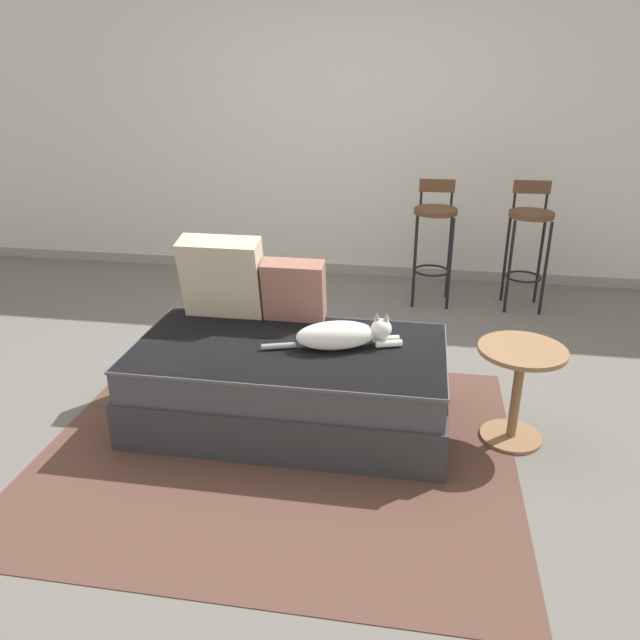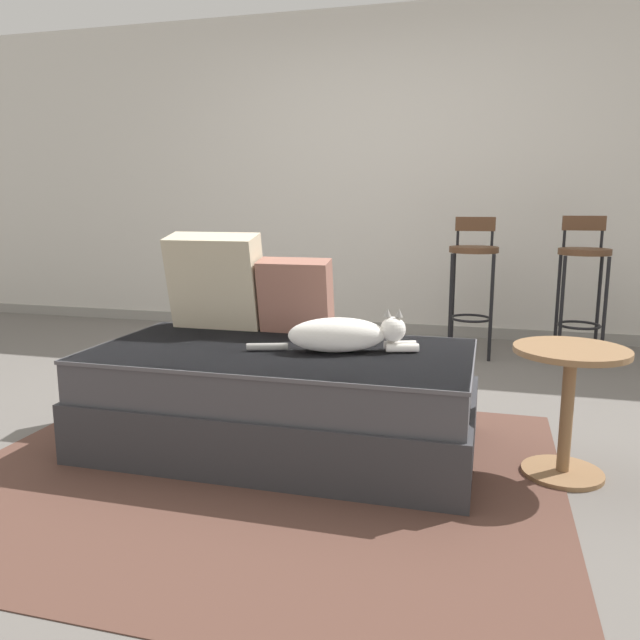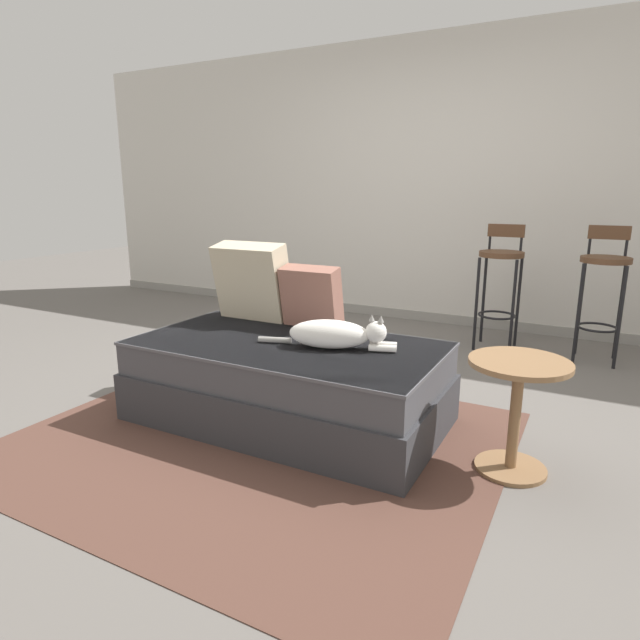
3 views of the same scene
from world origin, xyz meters
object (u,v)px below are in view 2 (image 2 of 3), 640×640
object	(u,v)px
couch	(282,397)
cat	(344,335)
bar_stool_near_window	(473,270)
throw_pillow_middle	(296,296)
throw_pillow_corner	(216,281)
side_table	(568,393)
bar_stool_by_doorway	(583,272)

from	to	relation	value
couch	cat	size ratio (longest dim) A/B	2.30
couch	cat	world-z (taller)	cat
cat	bar_stool_near_window	world-z (taller)	bar_stool_near_window
throw_pillow_middle	throw_pillow_corner	bearing A→B (deg)	-179.81
throw_pillow_corner	cat	bearing A→B (deg)	-23.78
couch	side_table	world-z (taller)	side_table
couch	side_table	distance (m)	1.20
throw_pillow_corner	throw_pillow_middle	xyz separation A→B (m)	(0.42, 0.00, -0.06)
couch	throw_pillow_corner	world-z (taller)	throw_pillow_corner
couch	side_table	size ratio (longest dim) A/B	3.19
cat	bar_stool_by_doorway	world-z (taller)	bar_stool_by_doorway
couch	throw_pillow_middle	size ratio (longest dim) A/B	4.55
throw_pillow_corner	bar_stool_near_window	xyz separation A→B (m)	(1.22, 1.64, -0.08)
bar_stool_by_doorway	couch	bearing A→B (deg)	-126.66
throw_pillow_middle	side_table	size ratio (longest dim) A/B	0.70
cat	throw_pillow_middle	bearing A→B (deg)	134.34
throw_pillow_middle	bar_stool_by_doorway	distance (m)	2.24
throw_pillow_corner	side_table	world-z (taller)	throw_pillow_corner
cat	side_table	world-z (taller)	cat
throw_pillow_corner	cat	distance (m)	0.83
side_table	couch	bearing A→B (deg)	-179.81
couch	throw_pillow_middle	distance (m)	0.54
couch	bar_stool_near_window	size ratio (longest dim) A/B	1.71
throw_pillow_corner	bar_stool_by_doorway	xyz separation A→B (m)	(1.95, 1.64, -0.07)
cat	bar_stool_near_window	distance (m)	2.03
couch	throw_pillow_corner	bearing A→B (deg)	142.82
throw_pillow_corner	bar_stool_by_doorway	size ratio (longest dim) A/B	0.49
throw_pillow_middle	bar_stool_by_doorway	world-z (taller)	bar_stool_by_doorway
couch	bar_stool_near_window	xyz separation A→B (m)	(0.76, 1.99, 0.39)
bar_stool_near_window	bar_stool_by_doorway	bearing A→B (deg)	0.02
throw_pillow_corner	bar_stool_by_doorway	bearing A→B (deg)	40.10
throw_pillow_corner	cat	xyz separation A→B (m)	(0.74, -0.33, -0.17)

